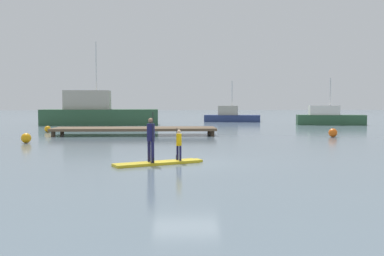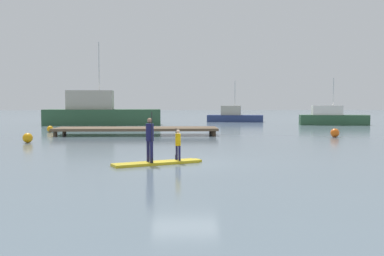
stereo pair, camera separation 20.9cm
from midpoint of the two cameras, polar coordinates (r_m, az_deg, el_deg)
The scene contains 11 objects.
ground_plane at distance 16.71m, azimuth -1.15°, elevation -4.63°, with size 240.00×240.00×0.00m, color slate.
paddleboard_near at distance 16.53m, azimuth -4.69°, elevation -4.55°, with size 3.41×2.03×0.10m.
paddler_adult at distance 16.30m, azimuth -5.74°, elevation -1.15°, with size 0.39×0.48×1.87m.
paddler_child_solo at distance 16.81m, azimuth -2.08°, elevation -1.96°, with size 0.28×0.38×1.22m.
fishing_boat_white_large at distance 46.35m, azimuth -12.33°, elevation 1.94°, with size 11.92×3.72×8.54m.
fishing_boat_green_midground at distance 47.45m, azimuth 17.27°, elevation 1.34°, with size 7.02×2.73×4.85m.
motor_boat_small_navy at distance 52.92m, azimuth 5.02°, elevation 1.53°, with size 6.90×3.28×4.92m.
floating_dock at distance 31.35m, azimuth -7.62°, elevation -0.12°, with size 11.42×3.02×0.54m.
mooring_buoy_near at distance 30.80m, azimuth 17.68°, elevation -0.59°, with size 0.58×0.58×0.58m, color orange.
mooring_buoy_mid at distance 26.81m, azimuth -20.99°, elevation -1.23°, with size 0.57×0.57×0.57m, color orange.
mooring_buoy_far at distance 35.96m, azimuth -18.43°, elevation -0.13°, with size 0.50×0.50×0.50m, color orange.
Camera 1 is at (-0.57, -16.53, 2.32)m, focal length 40.98 mm.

